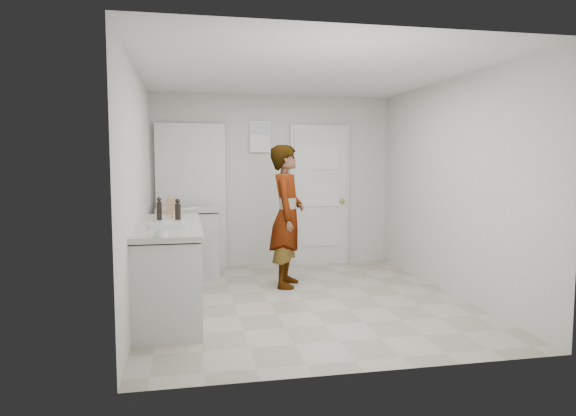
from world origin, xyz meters
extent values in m
plane|color=gray|center=(0.00, 0.00, 0.00)|extent=(4.00, 4.00, 0.00)
plane|color=#AEABA4|center=(0.00, 2.00, 1.25)|extent=(3.50, 0.00, 3.50)
plane|color=#AEABA4|center=(0.00, -2.00, 1.25)|extent=(3.50, 0.00, 3.50)
plane|color=#AEABA4|center=(-1.75, 0.00, 1.25)|extent=(0.00, 4.00, 4.00)
plane|color=#AEABA4|center=(1.75, 0.00, 1.25)|extent=(0.00, 4.00, 4.00)
plane|color=silver|center=(0.00, 0.00, 2.50)|extent=(4.00, 4.00, 0.00)
cube|color=silver|center=(0.70, 1.93, 1.00)|extent=(0.80, 0.05, 2.00)
cube|color=silver|center=(0.70, 1.96, 1.03)|extent=(0.90, 0.04, 2.10)
sphere|color=#B49845|center=(1.03, 1.88, 0.95)|extent=(0.07, 0.07, 0.07)
cube|color=white|center=(-0.20, 1.97, 1.90)|extent=(0.30, 0.02, 0.45)
cube|color=black|center=(-1.20, 1.97, 1.02)|extent=(0.90, 0.05, 2.04)
cube|color=silver|center=(-1.20, 1.94, 1.03)|extent=(0.98, 0.02, 2.10)
cube|color=silver|center=(-1.45, -0.20, 0.43)|extent=(0.60, 1.90, 0.86)
cube|color=black|center=(-1.45, -0.20, 0.04)|extent=(0.56, 1.86, 0.08)
cube|color=beige|center=(-1.45, -0.20, 0.90)|extent=(0.64, 1.96, 0.05)
cube|color=silver|center=(-1.25, 1.55, 0.43)|extent=(0.80, 0.55, 0.86)
cube|color=black|center=(-1.25, 1.55, 0.04)|extent=(0.75, 0.54, 0.08)
cube|color=beige|center=(-1.25, 1.55, 0.90)|extent=(0.84, 0.61, 0.05)
imported|color=silver|center=(-0.05, 0.69, 0.87)|extent=(0.60, 0.74, 1.75)
cube|color=#9B794D|center=(-1.45, 0.69, 1.02)|extent=(0.12, 0.06, 0.19)
cylinder|color=tan|center=(-1.41, 0.28, 0.96)|extent=(0.05, 0.05, 0.08)
cylinder|color=black|center=(-1.36, -0.05, 1.02)|extent=(0.06, 0.06, 0.19)
sphere|color=black|center=(-1.36, -0.05, 1.14)|extent=(0.05, 0.05, 0.05)
cylinder|color=black|center=(-1.55, 0.10, 1.03)|extent=(0.05, 0.05, 0.20)
sphere|color=black|center=(-1.55, 0.10, 1.15)|extent=(0.05, 0.05, 0.05)
cube|color=silver|center=(-1.43, -0.51, 0.95)|extent=(0.33, 0.25, 0.06)
cube|color=silver|center=(-1.43, -0.51, 0.95)|extent=(0.29, 0.21, 0.04)
cylinder|color=silver|center=(-1.48, -1.10, 0.95)|extent=(0.12, 0.12, 0.04)
sphere|color=white|center=(-1.50, -1.11, 0.95)|extent=(0.04, 0.04, 0.04)
sphere|color=white|center=(-1.46, -1.09, 0.95)|extent=(0.04, 0.04, 0.04)
cube|color=white|center=(-1.25, 1.43, 0.93)|extent=(0.30, 0.35, 0.01)
camera|label=1|loc=(-1.28, -5.47, 1.56)|focal=32.00mm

